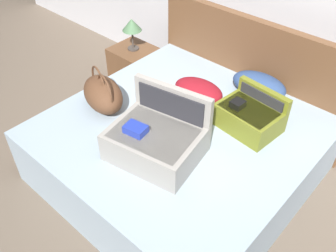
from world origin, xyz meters
TOP-DOWN VIEW (x-y plane):
  - ground_plane at (0.00, 0.00)m, footprint 12.00×12.00m
  - bed at (0.00, 0.40)m, footprint 1.87×1.85m
  - headboard at (0.00, 1.37)m, footprint 1.91×0.08m
  - hard_case_large at (0.06, 0.08)m, footprint 0.67×0.59m
  - hard_case_medium at (0.38, 0.74)m, footprint 0.47×0.38m
  - duffel_bag at (-0.62, 0.18)m, footprint 0.52×0.41m
  - pillow_near_headboard at (0.20, 1.17)m, footprint 0.49×0.32m
  - pillow_center_head at (-0.13, 0.78)m, footprint 0.45×0.31m
  - nightstand at (-1.22, 1.08)m, footprint 0.44×0.40m
  - table_lamp at (-1.22, 1.08)m, footprint 0.20×0.20m

SIDE VIEW (x-z plane):
  - ground_plane at x=0.00m, z-range 0.00..0.00m
  - nightstand at x=-1.22m, z-range 0.00..0.45m
  - bed at x=0.00m, z-range 0.00..0.51m
  - headboard at x=0.00m, z-range 0.00..1.04m
  - pillow_center_head at x=-0.13m, z-range 0.51..0.66m
  - pillow_near_headboard at x=0.20m, z-range 0.51..0.69m
  - hard_case_medium at x=0.38m, z-range 0.47..0.76m
  - duffel_bag at x=-0.62m, z-range 0.47..0.81m
  - hard_case_large at x=0.06m, z-range 0.42..0.86m
  - table_lamp at x=-1.22m, z-range 0.54..0.87m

